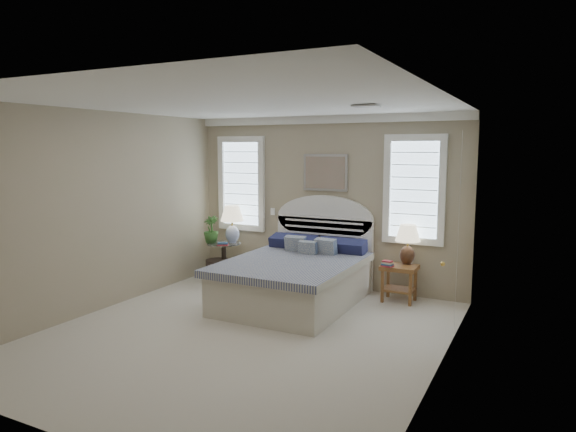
# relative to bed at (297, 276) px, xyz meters

# --- Properties ---
(floor) EXTENTS (4.50, 5.00, 0.01)m
(floor) POSITION_rel_bed_xyz_m (0.00, -1.46, -0.39)
(floor) COLOR beige
(floor) RESTS_ON ground
(ceiling) EXTENTS (4.50, 5.00, 0.01)m
(ceiling) POSITION_rel_bed_xyz_m (0.00, -1.46, 2.31)
(ceiling) COLOR white
(ceiling) RESTS_ON wall_back
(wall_back) EXTENTS (4.50, 0.02, 2.70)m
(wall_back) POSITION_rel_bed_xyz_m (0.00, 1.04, 0.96)
(wall_back) COLOR tan
(wall_back) RESTS_ON floor
(wall_left) EXTENTS (0.02, 5.00, 2.70)m
(wall_left) POSITION_rel_bed_xyz_m (-2.25, -1.46, 0.96)
(wall_left) COLOR tan
(wall_left) RESTS_ON floor
(wall_right) EXTENTS (0.02, 5.00, 2.70)m
(wall_right) POSITION_rel_bed_xyz_m (2.25, -1.46, 0.96)
(wall_right) COLOR tan
(wall_right) RESTS_ON floor
(crown_molding) EXTENTS (4.50, 0.08, 0.12)m
(crown_molding) POSITION_rel_bed_xyz_m (0.00, 1.00, 2.25)
(crown_molding) COLOR white
(crown_molding) RESTS_ON wall_back
(hvac_vent) EXTENTS (0.30, 0.20, 0.02)m
(hvac_vent) POSITION_rel_bed_xyz_m (1.20, -0.66, 2.29)
(hvac_vent) COLOR #B2B2B2
(hvac_vent) RESTS_ON ceiling
(switch_plate) EXTENTS (0.08, 0.01, 0.12)m
(switch_plate) POSITION_rel_bed_xyz_m (-0.95, 1.03, 0.76)
(switch_plate) COLOR white
(switch_plate) RESTS_ON wall_back
(window_left) EXTENTS (0.90, 0.06, 1.60)m
(window_left) POSITION_rel_bed_xyz_m (-1.55, 1.02, 1.21)
(window_left) COLOR #C9E7FF
(window_left) RESTS_ON wall_back
(window_right) EXTENTS (0.90, 0.06, 1.60)m
(window_right) POSITION_rel_bed_xyz_m (1.40, 1.02, 1.21)
(window_right) COLOR #C9E7FF
(window_right) RESTS_ON wall_back
(painting) EXTENTS (0.74, 0.04, 0.58)m
(painting) POSITION_rel_bed_xyz_m (0.00, 1.00, 1.43)
(painting) COLOR silver
(painting) RESTS_ON wall_back
(closet_door) EXTENTS (0.02, 1.80, 2.40)m
(closet_door) POSITION_rel_bed_xyz_m (2.23, -0.26, 0.81)
(closet_door) COLOR white
(closet_door) RESTS_ON floor
(bed) EXTENTS (1.72, 2.28, 1.47)m
(bed) POSITION_rel_bed_xyz_m (0.00, 0.00, 0.00)
(bed) COLOR silver
(bed) RESTS_ON floor
(side_table_left) EXTENTS (0.56, 0.56, 0.63)m
(side_table_left) POSITION_rel_bed_xyz_m (-1.65, 0.59, 0.00)
(side_table_left) COLOR black
(side_table_left) RESTS_ON floor
(nightstand_right) EXTENTS (0.50, 0.40, 0.53)m
(nightstand_right) POSITION_rel_bed_xyz_m (1.30, 0.69, 0.00)
(nightstand_right) COLOR olive
(nightstand_right) RESTS_ON floor
(floor_pot) EXTENTS (0.49, 0.49, 0.36)m
(floor_pot) POSITION_rel_bed_xyz_m (-1.70, 0.48, -0.21)
(floor_pot) COLOR black
(floor_pot) RESTS_ON floor
(lamp_left) EXTENTS (0.51, 0.51, 0.63)m
(lamp_left) POSITION_rel_bed_xyz_m (-1.55, 0.70, 0.63)
(lamp_left) COLOR white
(lamp_left) RESTS_ON side_table_left
(lamp_right) EXTENTS (0.44, 0.44, 0.58)m
(lamp_right) POSITION_rel_bed_xyz_m (1.37, 0.84, 0.50)
(lamp_right) COLOR black
(lamp_right) RESTS_ON nightstand_right
(potted_plant) EXTENTS (0.27, 0.27, 0.45)m
(potted_plant) POSITION_rel_bed_xyz_m (-1.86, 0.53, 0.47)
(potted_plant) COLOR #2C702E
(potted_plant) RESTS_ON side_table_left
(books_left) EXTENTS (0.21, 0.19, 0.05)m
(books_left) POSITION_rel_bed_xyz_m (-1.54, 0.40, 0.27)
(books_left) COLOR #A72934
(books_left) RESTS_ON side_table_left
(books_right) EXTENTS (0.18, 0.15, 0.09)m
(books_right) POSITION_rel_bed_xyz_m (1.16, 0.54, 0.18)
(books_right) COLOR #A72934
(books_right) RESTS_ON nightstand_right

